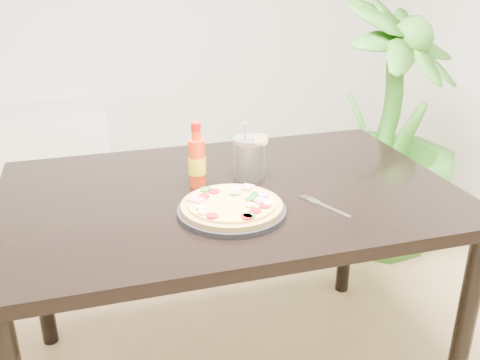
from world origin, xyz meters
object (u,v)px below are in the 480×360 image
object	(u,v)px
dining_table	(229,213)
pizza	(232,205)
houseplant	(389,129)
hot_sauce_bottle	(197,161)
plate	(232,211)
cola_cup	(249,159)
fork	(323,206)

from	to	relation	value
dining_table	pizza	distance (m)	0.20
dining_table	pizza	bearing A→B (deg)	-102.57
dining_table	pizza	world-z (taller)	pizza
houseplant	hot_sauce_bottle	bearing A→B (deg)	-147.89
dining_table	hot_sauce_bottle	size ratio (longest dim) A/B	6.73
plate	cola_cup	world-z (taller)	cola_cup
plate	fork	distance (m)	0.27
pizza	cola_cup	xyz separation A→B (m)	(0.13, 0.24, 0.04)
cola_cup	pizza	bearing A→B (deg)	-117.56
dining_table	hot_sauce_bottle	bearing A→B (deg)	148.19
hot_sauce_bottle	cola_cup	bearing A→B (deg)	7.18
pizza	dining_table	bearing A→B (deg)	77.43
cola_cup	plate	bearing A→B (deg)	-117.74
plate	cola_cup	bearing A→B (deg)	62.26
hot_sauce_bottle	fork	xyz separation A→B (m)	(0.32, -0.25, -0.08)
pizza	houseplant	bearing A→B (deg)	40.84
fork	houseplant	world-z (taller)	houseplant
hot_sauce_bottle	dining_table	bearing A→B (deg)	-31.81
dining_table	fork	bearing A→B (deg)	-40.48
dining_table	cola_cup	xyz separation A→B (m)	(0.09, 0.08, 0.15)
pizza	fork	bearing A→B (deg)	-6.81
hot_sauce_bottle	fork	distance (m)	0.41
pizza	houseplant	xyz separation A→B (m)	(1.07, 0.92, -0.15)
fork	houseplant	xyz separation A→B (m)	(0.80, 0.95, -0.12)
hot_sauce_bottle	houseplant	world-z (taller)	houseplant
pizza	fork	xyz separation A→B (m)	(0.27, -0.03, -0.02)
fork	houseplant	bearing A→B (deg)	27.10
hot_sauce_bottle	houseplant	bearing A→B (deg)	32.11
dining_table	fork	distance (m)	0.32
dining_table	pizza	size ratio (longest dim) A/B	4.86
plate	pizza	size ratio (longest dim) A/B	1.07
hot_sauce_bottle	cola_cup	distance (m)	0.18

